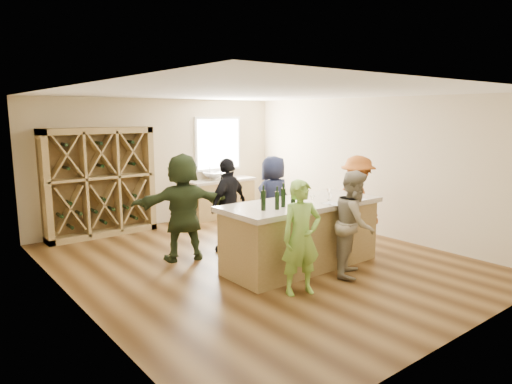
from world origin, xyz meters
TOP-DOWN VIEW (x-y plane):
  - floor at (0.00, 0.00)m, footprint 6.00×7.00m
  - ceiling at (0.00, 0.00)m, footprint 6.00×7.00m
  - wall_back at (0.00, 3.55)m, footprint 6.00×0.10m
  - wall_front at (0.00, -3.55)m, footprint 6.00×0.10m
  - wall_left at (-3.05, 0.00)m, footprint 0.10×7.00m
  - wall_right at (3.05, 0.00)m, footprint 0.10×7.00m
  - window_frame at (1.50, 3.47)m, footprint 1.30×0.06m
  - window_pane at (1.50, 3.44)m, footprint 1.18×0.01m
  - wine_rack at (-1.50, 3.27)m, footprint 2.20×0.45m
  - back_counter_base at (1.40, 3.20)m, footprint 1.60×0.58m
  - back_counter_top at (1.40, 3.20)m, footprint 1.70×0.62m
  - sink at (1.20, 3.20)m, footprint 0.54×0.54m
  - faucet at (1.20, 3.38)m, footprint 0.02×0.02m
  - tasting_counter_base at (0.37, -0.65)m, footprint 2.60×1.00m
  - tasting_counter_top at (0.37, -0.65)m, footprint 2.72×1.12m
  - wine_bottle_a at (-0.54, -0.78)m, footprint 0.09×0.09m
  - wine_bottle_b at (-0.35, -0.87)m, footprint 0.09×0.09m
  - wine_bottle_c at (-0.15, -0.78)m, footprint 0.08×0.08m
  - wine_bottle_d at (-0.02, -0.86)m, footprint 0.09×0.09m
  - wine_glass_a at (0.13, -1.12)m, footprint 0.08×0.08m
  - wine_glass_b at (0.53, -1.11)m, footprint 0.08×0.08m
  - wine_glass_c at (1.06, -1.11)m, footprint 0.08×0.08m
  - wine_glass_d at (0.81, -0.82)m, footprint 0.09×0.09m
  - wine_glass_e at (1.29, -0.90)m, footprint 0.08×0.08m
  - tasting_menu_a at (0.02, -1.00)m, footprint 0.30×0.36m
  - tasting_menu_b at (0.64, -1.09)m, footprint 0.28×0.36m
  - tasting_menu_c at (1.23, -1.06)m, footprint 0.24×0.31m
  - person_near_left at (-0.43, -1.47)m, footprint 0.68×0.58m
  - person_near_right at (0.73, -1.44)m, footprint 0.90×0.80m
  - person_server at (2.01, -0.44)m, footprint 0.77×1.20m
  - person_far_mid at (-0.07, 0.78)m, footprint 1.11×0.83m
  - person_far_right at (0.95, 0.74)m, footprint 0.87×0.61m
  - person_far_left at (-0.95, 0.85)m, footprint 1.81×1.11m

SIDE VIEW (x-z plane):
  - floor at x=0.00m, z-range -0.10..0.00m
  - back_counter_base at x=1.40m, z-range 0.00..0.86m
  - tasting_counter_base at x=0.37m, z-range 0.00..1.00m
  - person_near_left at x=-0.43m, z-range 0.00..1.60m
  - person_near_right at x=0.73m, z-range 0.00..1.63m
  - person_far_right at x=0.95m, z-range 0.00..1.68m
  - person_far_mid at x=-0.07m, z-range 0.00..1.70m
  - person_server at x=2.01m, z-range 0.00..1.71m
  - back_counter_top at x=1.40m, z-range 0.86..0.92m
  - person_far_left at x=-0.95m, z-range 0.00..1.83m
  - sink at x=1.20m, z-range 0.92..1.11m
  - tasting_counter_top at x=0.37m, z-range 1.00..1.08m
  - faucet at x=1.20m, z-range 0.92..1.22m
  - tasting_menu_a at x=0.02m, z-range 1.08..1.08m
  - tasting_menu_b at x=0.64m, z-range 1.08..1.08m
  - tasting_menu_c at x=1.23m, z-range 1.08..1.08m
  - wine_rack at x=-1.50m, z-range 0.00..2.20m
  - wine_glass_b at x=0.53m, z-range 1.08..1.25m
  - wine_glass_e at x=1.29m, z-range 1.08..1.26m
  - wine_glass_c at x=1.06m, z-range 1.08..1.27m
  - wine_glass_a at x=0.13m, z-range 1.08..1.27m
  - wine_glass_d at x=0.81m, z-range 1.08..1.28m
  - wine_bottle_b at x=-0.35m, z-range 1.08..1.35m
  - wine_bottle_c at x=-0.15m, z-range 1.08..1.37m
  - wine_bottle_a at x=-0.54m, z-range 1.08..1.37m
  - wine_bottle_d at x=-0.02m, z-range 1.08..1.38m
  - wall_back at x=0.00m, z-range 0.00..2.80m
  - wall_front at x=0.00m, z-range 0.00..2.80m
  - wall_left at x=-3.05m, z-range 0.00..2.80m
  - wall_right at x=3.05m, z-range 0.00..2.80m
  - window_frame at x=1.50m, z-range 1.10..2.40m
  - window_pane at x=1.50m, z-range 1.16..2.34m
  - ceiling at x=0.00m, z-range 2.80..2.90m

